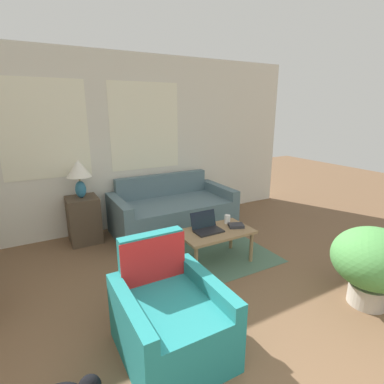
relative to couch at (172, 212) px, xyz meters
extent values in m
cube|color=silver|center=(-0.82, 0.49, 1.03)|extent=(6.60, 0.05, 2.60)
cube|color=white|center=(-1.60, 0.46, 1.28)|extent=(1.10, 0.01, 1.30)
cube|color=white|center=(-0.20, 0.46, 1.28)|extent=(1.10, 0.01, 1.30)
cube|color=#476651|center=(0.00, -0.64, -0.26)|extent=(1.58, 2.05, 0.01)
cube|color=slate|center=(0.00, -0.06, -0.04)|extent=(1.53, 0.93, 0.45)
cube|color=slate|center=(0.00, 0.34, 0.13)|extent=(1.53, 0.12, 0.80)
cube|color=slate|center=(-0.84, -0.06, 0.04)|extent=(0.14, 0.93, 0.60)
cube|color=slate|center=(0.84, -0.06, 0.04)|extent=(0.14, 0.93, 0.60)
cube|color=teal|center=(-1.07, -2.24, -0.04)|extent=(0.54, 0.84, 0.45)
cube|color=teal|center=(-1.07, -1.87, 0.16)|extent=(0.54, 0.10, 0.85)
cube|color=teal|center=(-1.39, -2.24, 0.02)|extent=(0.10, 0.84, 0.57)
cube|color=teal|center=(-0.76, -2.24, 0.02)|extent=(0.10, 0.84, 0.57)
cube|color=red|center=(-1.07, -1.93, 0.26)|extent=(0.55, 0.01, 0.61)
cube|color=#4C3D2D|center=(-1.27, 0.18, 0.06)|extent=(0.41, 0.41, 0.65)
ellipsoid|color=teal|center=(-1.27, 0.18, 0.50)|extent=(0.14, 0.14, 0.23)
cylinder|color=tan|center=(-1.27, 0.18, 0.64)|extent=(0.02, 0.02, 0.06)
cone|color=white|center=(-1.27, 0.18, 0.79)|extent=(0.32, 0.32, 0.23)
cube|color=#8E704C|center=(0.00, -1.22, 0.13)|extent=(0.88, 0.51, 0.03)
cylinder|color=#8E704C|center=(-0.39, -1.43, -0.08)|extent=(0.04, 0.04, 0.38)
cylinder|color=#8E704C|center=(0.39, -1.43, -0.08)|extent=(0.04, 0.04, 0.38)
cylinder|color=#8E704C|center=(-0.39, -1.02, -0.08)|extent=(0.04, 0.04, 0.38)
cylinder|color=#8E704C|center=(0.39, -1.02, -0.08)|extent=(0.04, 0.04, 0.38)
cube|color=black|center=(-0.09, -1.21, 0.15)|extent=(0.33, 0.20, 0.02)
cube|color=black|center=(-0.09, -1.09, 0.26)|extent=(0.33, 0.06, 0.20)
cylinder|color=white|center=(0.26, -1.09, 0.20)|extent=(0.07, 0.07, 0.11)
cube|color=#2D2D33|center=(0.28, -1.25, 0.16)|extent=(0.22, 0.20, 0.04)
cylinder|color=#BCB2A3|center=(0.83, -2.62, -0.17)|extent=(0.35, 0.35, 0.20)
ellipsoid|color=#4C9347|center=(0.83, -2.62, 0.22)|extent=(0.75, 0.75, 0.56)
camera|label=1|loc=(-1.87, -3.97, 1.56)|focal=28.00mm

